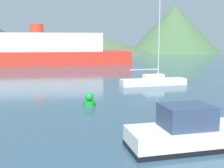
{
  "coord_description": "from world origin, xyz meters",
  "views": [
    {
      "loc": [
        -5.04,
        -4.61,
        4.14
      ],
      "look_at": [
        0.33,
        14.0,
        1.2
      ],
      "focal_mm": 45.0,
      "sensor_mm": 36.0,
      "label": 1
    }
  ],
  "objects_px": {
    "buoy_marker": "(89,101)",
    "motorboat_near": "(207,133)",
    "ferry_distant": "(37,51)",
    "sailboat_inner": "(153,80)"
  },
  "relations": [
    {
      "from": "sailboat_inner",
      "to": "buoy_marker",
      "type": "height_order",
      "value": "sailboat_inner"
    },
    {
      "from": "buoy_marker",
      "to": "motorboat_near",
      "type": "bearing_deg",
      "value": -68.62
    },
    {
      "from": "sailboat_inner",
      "to": "ferry_distant",
      "type": "distance_m",
      "value": 31.09
    },
    {
      "from": "ferry_distant",
      "to": "buoy_marker",
      "type": "xyz_separation_m",
      "value": [
        2.33,
        -36.31,
        -2.12
      ]
    },
    {
      "from": "ferry_distant",
      "to": "buoy_marker",
      "type": "relative_size",
      "value": 39.64
    },
    {
      "from": "motorboat_near",
      "to": "ferry_distant",
      "type": "relative_size",
      "value": 0.19
    },
    {
      "from": "buoy_marker",
      "to": "ferry_distant",
      "type": "bearing_deg",
      "value": 93.67
    },
    {
      "from": "sailboat_inner",
      "to": "buoy_marker",
      "type": "xyz_separation_m",
      "value": [
        -7.65,
        -6.93,
        -0.1
      ]
    },
    {
      "from": "sailboat_inner",
      "to": "ferry_distant",
      "type": "bearing_deg",
      "value": 110.4
    },
    {
      "from": "motorboat_near",
      "to": "sailboat_inner",
      "type": "distance_m",
      "value": 15.7
    }
  ]
}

